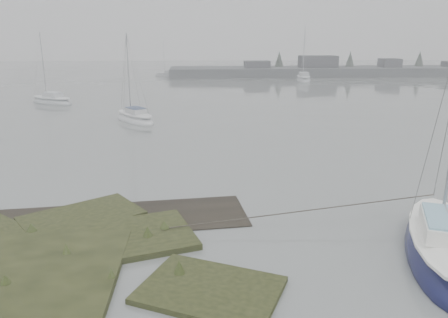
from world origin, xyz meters
The scene contains 7 objects.
ground centered at (0.00, 30.00, 0.00)m, with size 160.00×160.00×0.00m, color slate.
far_shoreline centered at (26.84, 61.90, 0.85)m, with size 60.00×8.00×4.15m.
sailboat_main centered at (7.53, 0.99, 0.28)m, with size 4.34×6.70×9.01m.
sailboat_white centered at (-4.58, 23.28, 0.22)m, with size 4.23×5.08×7.11m.
sailboat_far_a centered at (-13.92, 33.04, 0.23)m, with size 5.29×4.22×7.32m.
sailboat_far_b centered at (15.83, 53.21, 0.26)m, with size 2.62×6.13×8.39m.
sailboat_far_c centered at (-4.43, 62.53, 0.19)m, with size 4.41×1.98×6.01m.
Camera 1 is at (0.24, -10.42, 6.41)m, focal length 35.00 mm.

